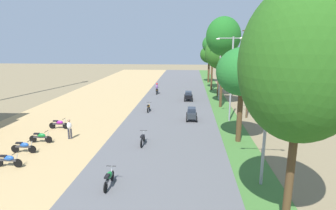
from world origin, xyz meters
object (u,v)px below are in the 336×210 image
at_px(parked_motorbike_fourth, 41,137).
at_px(median_tree_fifth, 213,45).
at_px(median_tree_sixth, 209,55).
at_px(streetlamp_near, 268,102).
at_px(streetlamp_mid, 232,74).
at_px(car_hatchback_charcoal, 192,113).
at_px(parked_motorbike_third, 24,146).
at_px(motorbike_ahead_fourth, 149,107).
at_px(parked_motorbike_fifth, 59,123).
at_px(car_sedan_black, 188,95).
at_px(pedestrian_on_shoulder, 69,128).
at_px(motorbike_ahead_third, 143,138).
at_px(motorbike_ahead_fifth, 157,89).
at_px(motorbike_ahead_second, 109,177).
at_px(parked_motorbike_second, 8,160).
at_px(median_tree_third, 223,37).
at_px(median_tree_nearest, 302,64).
at_px(utility_pole_far, 232,64).
at_px(median_tree_second, 242,72).
at_px(utility_pole_near, 249,71).
at_px(streetlamp_far, 220,63).
at_px(median_tree_fourth, 220,53).

xyz_separation_m(parked_motorbike_fourth, median_tree_fifth, (14.81, 25.06, 6.63)).
bearing_deg(median_tree_sixth, streetlamp_near, -89.58).
bearing_deg(streetlamp_mid, car_hatchback_charcoal, -178.85).
distance_m(parked_motorbike_third, parked_motorbike_fourth, 1.99).
bearing_deg(motorbike_ahead_fourth, parked_motorbike_fifth, -135.82).
distance_m(parked_motorbike_fourth, car_sedan_black, 19.93).
distance_m(car_sedan_black, motorbike_ahead_fourth, 7.65).
relative_size(pedestrian_on_shoulder, car_hatchback_charcoal, 0.81).
relative_size(motorbike_ahead_third, motorbike_ahead_fifth, 1.00).
xyz_separation_m(car_hatchback_charcoal, motorbike_ahead_second, (-4.47, -13.07, -0.17)).
relative_size(parked_motorbike_second, median_tree_sixth, 0.26).
xyz_separation_m(median_tree_third, car_sedan_black, (-3.81, 3.41, -7.44)).
height_order(median_tree_nearest, utility_pole_far, median_tree_nearest).
bearing_deg(car_hatchback_charcoal, streetlamp_near, -73.16).
xyz_separation_m(median_tree_sixth, motorbike_ahead_fifth, (-8.43, -12.96, -4.41)).
bearing_deg(median_tree_third, median_tree_fifth, 90.80).
relative_size(median_tree_second, utility_pole_near, 0.79).
bearing_deg(streetlamp_mid, parked_motorbike_third, -149.10).
height_order(parked_motorbike_third, median_tree_second, median_tree_second).
distance_m(streetlamp_far, utility_pole_far, 2.68).
height_order(parked_motorbike_fourth, pedestrian_on_shoulder, pedestrian_on_shoulder).
height_order(streetlamp_mid, car_hatchback_charcoal, streetlamp_mid).
bearing_deg(car_sedan_black, motorbike_ahead_fourth, -125.01).
relative_size(median_tree_second, motorbike_ahead_second, 4.00).
height_order(streetlamp_far, motorbike_ahead_third, streetlamp_far).
distance_m(car_hatchback_charcoal, motorbike_ahead_fourth, 5.67).
bearing_deg(car_sedan_black, median_tree_fourth, 38.96).
bearing_deg(median_tree_third, motorbike_ahead_fourth, -160.79).
xyz_separation_m(parked_motorbike_third, motorbike_ahead_third, (7.96, 2.23, 0.02)).
bearing_deg(motorbike_ahead_fifth, median_tree_sixth, 56.94).
distance_m(median_tree_second, streetlamp_mid, 5.72).
height_order(median_tree_fourth, median_tree_fifth, median_tree_fifth).
bearing_deg(median_tree_fourth, streetlamp_near, -90.45).
height_order(parked_motorbike_second, car_hatchback_charcoal, car_hatchback_charcoal).
distance_m(parked_motorbike_second, streetlamp_far, 26.50).
distance_m(median_tree_nearest, utility_pole_far, 27.86).
xyz_separation_m(median_tree_second, motorbike_ahead_second, (-8.06, -7.47, -4.85)).
distance_m(median_tree_nearest, median_tree_second, 10.16).
bearing_deg(parked_motorbike_fourth, median_tree_nearest, -29.10).
relative_size(median_tree_third, car_hatchback_charcoal, 5.16).
distance_m(parked_motorbike_fifth, median_tree_nearest, 20.59).
distance_m(pedestrian_on_shoulder, streetlamp_mid, 15.19).
height_order(parked_motorbike_third, median_tree_fourth, median_tree_fourth).
bearing_deg(pedestrian_on_shoulder, streetlamp_mid, 24.80).
relative_size(median_tree_third, median_tree_sixth, 1.51).
relative_size(median_tree_fourth, median_tree_sixth, 1.22).
bearing_deg(parked_motorbike_second, streetlamp_far, 55.03).
bearing_deg(motorbike_ahead_fifth, parked_motorbike_fifth, -111.22).
bearing_deg(motorbike_ahead_third, car_hatchback_charcoal, 61.70).
bearing_deg(utility_pole_far, parked_motorbike_fifth, -137.61).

